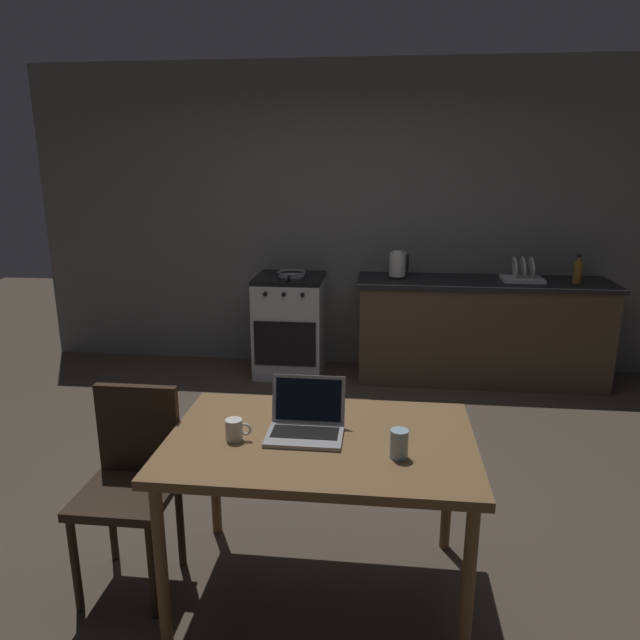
{
  "coord_description": "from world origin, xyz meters",
  "views": [
    {
      "loc": [
        0.36,
        -3.04,
        1.87
      ],
      "look_at": [
        -0.06,
        0.79,
        0.83
      ],
      "focal_mm": 32.66,
      "sensor_mm": 36.0,
      "label": 1
    }
  ],
  "objects_px": {
    "laptop": "(306,424)",
    "electric_kettle": "(398,265)",
    "coffee_mug": "(235,430)",
    "chair": "(132,474)",
    "bottle": "(578,270)",
    "drinking_glass": "(399,444)",
    "stove_oven": "(290,325)",
    "frying_pan": "(291,274)",
    "dish_rack": "(522,275)",
    "dining_table": "(321,453)"
  },
  "relations": [
    {
      "from": "dining_table",
      "to": "laptop",
      "type": "xyz_separation_m",
      "value": [
        -0.07,
        0.03,
        0.12
      ]
    },
    {
      "from": "bottle",
      "to": "drinking_glass",
      "type": "distance_m",
      "value": 3.29
    },
    {
      "from": "bottle",
      "to": "drinking_glass",
      "type": "xyz_separation_m",
      "value": [
        -1.53,
        -2.9,
        -0.2
      ]
    },
    {
      "from": "stove_oven",
      "to": "chair",
      "type": "xyz_separation_m",
      "value": [
        -0.26,
        -2.81,
        0.08
      ]
    },
    {
      "from": "stove_oven",
      "to": "dish_rack",
      "type": "bearing_deg",
      "value": 0.07
    },
    {
      "from": "frying_pan",
      "to": "drinking_glass",
      "type": "relative_size",
      "value": 3.65
    },
    {
      "from": "electric_kettle",
      "to": "drinking_glass",
      "type": "relative_size",
      "value": 2.09
    },
    {
      "from": "stove_oven",
      "to": "bottle",
      "type": "bearing_deg",
      "value": -1.12
    },
    {
      "from": "chair",
      "to": "laptop",
      "type": "xyz_separation_m",
      "value": [
        0.78,
        0.03,
        0.27
      ]
    },
    {
      "from": "electric_kettle",
      "to": "chair",
      "type": "bearing_deg",
      "value": -113.28
    },
    {
      "from": "dining_table",
      "to": "chair",
      "type": "distance_m",
      "value": 0.86
    },
    {
      "from": "electric_kettle",
      "to": "coffee_mug",
      "type": "xyz_separation_m",
      "value": [
        -0.71,
        -2.88,
        -0.22
      ]
    },
    {
      "from": "stove_oven",
      "to": "coffee_mug",
      "type": "bearing_deg",
      "value": -85.31
    },
    {
      "from": "dish_rack",
      "to": "coffee_mug",
      "type": "bearing_deg",
      "value": -121.64
    },
    {
      "from": "stove_oven",
      "to": "frying_pan",
      "type": "height_order",
      "value": "frying_pan"
    },
    {
      "from": "laptop",
      "to": "bottle",
      "type": "height_order",
      "value": "bottle"
    },
    {
      "from": "chair",
      "to": "frying_pan",
      "type": "height_order",
      "value": "frying_pan"
    },
    {
      "from": "laptop",
      "to": "chair",
      "type": "bearing_deg",
      "value": 173.75
    },
    {
      "from": "electric_kettle",
      "to": "drinking_glass",
      "type": "distance_m",
      "value": 2.96
    },
    {
      "from": "coffee_mug",
      "to": "bottle",
      "type": "bearing_deg",
      "value": 52.04
    },
    {
      "from": "laptop",
      "to": "coffee_mug",
      "type": "bearing_deg",
      "value": -170.81
    },
    {
      "from": "stove_oven",
      "to": "laptop",
      "type": "bearing_deg",
      "value": -79.35
    },
    {
      "from": "frying_pan",
      "to": "bottle",
      "type": "bearing_deg",
      "value": -0.51
    },
    {
      "from": "stove_oven",
      "to": "bottle",
      "type": "xyz_separation_m",
      "value": [
        2.44,
        -0.05,
        0.56
      ]
    },
    {
      "from": "dining_table",
      "to": "electric_kettle",
      "type": "distance_m",
      "value": 2.86
    },
    {
      "from": "dining_table",
      "to": "bottle",
      "type": "bearing_deg",
      "value": 56.2
    },
    {
      "from": "laptop",
      "to": "coffee_mug",
      "type": "distance_m",
      "value": 0.3
    },
    {
      "from": "drinking_glass",
      "to": "dish_rack",
      "type": "distance_m",
      "value": 3.15
    },
    {
      "from": "frying_pan",
      "to": "drinking_glass",
      "type": "bearing_deg",
      "value": -73.02
    },
    {
      "from": "electric_kettle",
      "to": "coffee_mug",
      "type": "relative_size",
      "value": 2.19
    },
    {
      "from": "dining_table",
      "to": "electric_kettle",
      "type": "bearing_deg",
      "value": 82.69
    },
    {
      "from": "laptop",
      "to": "drinking_glass",
      "type": "height_order",
      "value": "laptop"
    },
    {
      "from": "bottle",
      "to": "coffee_mug",
      "type": "xyz_separation_m",
      "value": [
        -2.21,
        -2.83,
        -0.21
      ]
    },
    {
      "from": "laptop",
      "to": "bottle",
      "type": "xyz_separation_m",
      "value": [
        1.92,
        2.74,
        0.21
      ]
    },
    {
      "from": "stove_oven",
      "to": "laptop",
      "type": "xyz_separation_m",
      "value": [
        0.52,
        -2.78,
        0.35
      ]
    },
    {
      "from": "laptop",
      "to": "dish_rack",
      "type": "height_order",
      "value": "dish_rack"
    },
    {
      "from": "coffee_mug",
      "to": "stove_oven",
      "type": "bearing_deg",
      "value": 94.69
    },
    {
      "from": "stove_oven",
      "to": "electric_kettle",
      "type": "distance_m",
      "value": 1.11
    },
    {
      "from": "bottle",
      "to": "dining_table",
      "type": "bearing_deg",
      "value": -123.8
    },
    {
      "from": "laptop",
      "to": "dining_table",
      "type": "bearing_deg",
      "value": -32.15
    },
    {
      "from": "chair",
      "to": "drinking_glass",
      "type": "bearing_deg",
      "value": -10.07
    },
    {
      "from": "frying_pan",
      "to": "laptop",
      "type": "bearing_deg",
      "value": -79.67
    },
    {
      "from": "frying_pan",
      "to": "dining_table",
      "type": "bearing_deg",
      "value": -78.46
    },
    {
      "from": "dish_rack",
      "to": "drinking_glass",
      "type": "bearing_deg",
      "value": -110.36
    },
    {
      "from": "chair",
      "to": "bottle",
      "type": "height_order",
      "value": "bottle"
    },
    {
      "from": "chair",
      "to": "drinking_glass",
      "type": "distance_m",
      "value": 1.21
    },
    {
      "from": "bottle",
      "to": "drinking_glass",
      "type": "relative_size",
      "value": 2.07
    },
    {
      "from": "bottle",
      "to": "chair",
      "type": "bearing_deg",
      "value": -134.33
    },
    {
      "from": "frying_pan",
      "to": "dish_rack",
      "type": "distance_m",
      "value": 1.99
    },
    {
      "from": "laptop",
      "to": "electric_kettle",
      "type": "bearing_deg",
      "value": 72.86
    }
  ]
}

